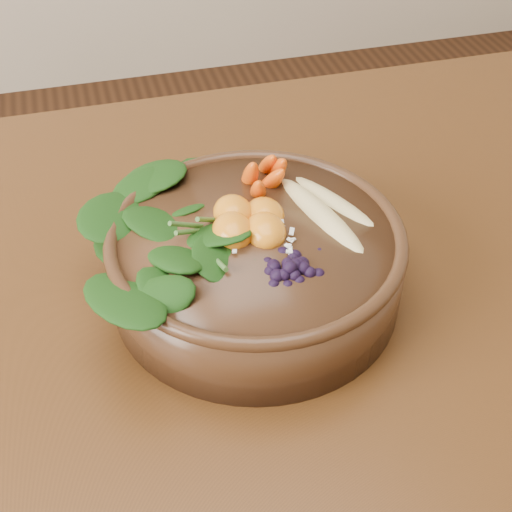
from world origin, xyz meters
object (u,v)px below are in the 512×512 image
stoneware_bowl (256,265)px  banana_halves (328,196)px  mandarin_cluster (249,211)px  carrot_cluster (264,146)px  blueberry_pile (291,254)px  kale_heap (186,197)px

stoneware_bowl → banana_halves: (0.07, 0.02, 0.05)m
mandarin_cluster → carrot_cluster: bearing=63.5°
stoneware_bowl → mandarin_cluster: bearing=96.9°
carrot_cluster → banana_halves: size_ratio=0.48×
banana_halves → mandarin_cluster: 0.07m
blueberry_pile → kale_heap: bearing=125.1°
mandarin_cluster → blueberry_pile: bearing=-76.0°
kale_heap → blueberry_pile: size_ratio=1.42×
stoneware_bowl → carrot_cluster: 0.11m
kale_heap → blueberry_pile: bearing=-54.9°
carrot_cluster → blueberry_pile: (-0.01, -0.13, -0.02)m
banana_halves → stoneware_bowl: bearing=-177.3°
mandarin_cluster → banana_halves: bearing=3.5°
banana_halves → blueberry_pile: 0.09m
kale_heap → carrot_cluster: bearing=23.8°
carrot_cluster → banana_halves: carrot_cluster is taller
kale_heap → carrot_cluster: carrot_cluster is taller
blueberry_pile → stoneware_bowl: bearing=106.1°
blueberry_pile → banana_halves: bearing=51.8°
kale_heap → banana_halves: (0.12, -0.02, -0.01)m
stoneware_bowl → carrot_cluster: size_ratio=3.62×
kale_heap → mandarin_cluster: kale_heap is taller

